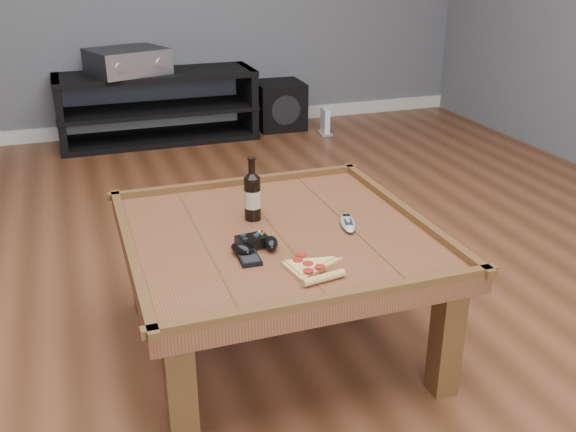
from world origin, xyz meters
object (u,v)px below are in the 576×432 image
object	(u,v)px
media_console	(158,107)
av_receiver	(128,61)
subwoofer	(279,105)
game_console	(325,123)
game_controller	(254,244)
pizza_slice	(310,268)
smartphone	(248,257)
beer_bottle	(252,195)
remote_control	(348,223)
coffee_table	(277,248)

from	to	relation	value
media_console	av_receiver	distance (m)	0.38
subwoofer	game_console	distance (m)	0.40
game_controller	av_receiver	size ratio (longest dim) A/B	0.29
pizza_slice	smartphone	size ratio (longest dim) A/B	2.23
smartphone	game_console	xyz separation A→B (m)	(1.36, 2.67, -0.37)
beer_bottle	smartphone	distance (m)	0.32
media_console	game_controller	world-z (taller)	media_console
remote_control	av_receiver	distance (m)	2.81
remote_control	game_console	xyz separation A→B (m)	(0.97, 2.54, -0.37)
av_receiver	subwoofer	xyz separation A→B (m)	(1.12, 0.05, -0.41)
pizza_slice	remote_control	world-z (taller)	pizza_slice
beer_bottle	subwoofer	xyz separation A→B (m)	(0.99, 2.67, -0.36)
coffee_table	game_controller	bearing A→B (deg)	-135.79
beer_bottle	smartphone	xyz separation A→B (m)	(-0.10, -0.29, -0.08)
beer_bottle	av_receiver	xyz separation A→B (m)	(-0.13, 2.61, 0.04)
media_console	av_receiver	bearing A→B (deg)	-178.11
beer_bottle	game_console	bearing A→B (deg)	62.18
av_receiver	game_console	bearing A→B (deg)	-29.16
beer_bottle	remote_control	size ratio (longest dim) A/B	1.37
smartphone	game_console	size ratio (longest dim) A/B	0.61
media_console	game_console	bearing A→B (deg)	-11.23
remote_control	game_console	bearing A→B (deg)	85.74
media_console	subwoofer	bearing A→B (deg)	2.92
media_console	av_receiver	world-z (taller)	av_receiver
beer_bottle	game_console	size ratio (longest dim) A/B	1.17
media_console	smartphone	xyz separation A→B (m)	(-0.15, -2.91, 0.21)
smartphone	subwoofer	size ratio (longest dim) A/B	0.32
coffee_table	av_receiver	size ratio (longest dim) A/B	1.72
pizza_slice	subwoofer	size ratio (longest dim) A/B	0.71
game_controller	av_receiver	xyz separation A→B (m)	(-0.07, 2.85, 0.11)
av_receiver	smartphone	bearing A→B (deg)	-108.93
beer_bottle	smartphone	world-z (taller)	beer_bottle
pizza_slice	smartphone	xyz separation A→B (m)	(-0.15, 0.13, -0.00)
media_console	beer_bottle	size ratio (longest dim) A/B	6.20
pizza_slice	game_console	size ratio (longest dim) A/B	1.36
beer_bottle	av_receiver	bearing A→B (deg)	92.94
subwoofer	game_controller	bearing A→B (deg)	-108.07
smartphone	av_receiver	distance (m)	2.91
beer_bottle	av_receiver	world-z (taller)	beer_bottle
coffee_table	smartphone	size ratio (longest dim) A/B	8.75
game_controller	pizza_slice	xyz separation A→B (m)	(0.12, -0.19, -0.01)
pizza_slice	subwoofer	distance (m)	3.24
coffee_table	game_console	xyz separation A→B (m)	(1.21, 2.51, -0.30)
media_console	game_controller	xyz separation A→B (m)	(-0.11, -2.86, 0.23)
game_controller	media_console	bearing A→B (deg)	81.21
pizza_slice	av_receiver	world-z (taller)	av_receiver
media_console	beer_bottle	distance (m)	2.64
coffee_table	smartphone	bearing A→B (deg)	-132.49
game_console	beer_bottle	bearing A→B (deg)	-111.35
game_controller	pizza_slice	distance (m)	0.22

